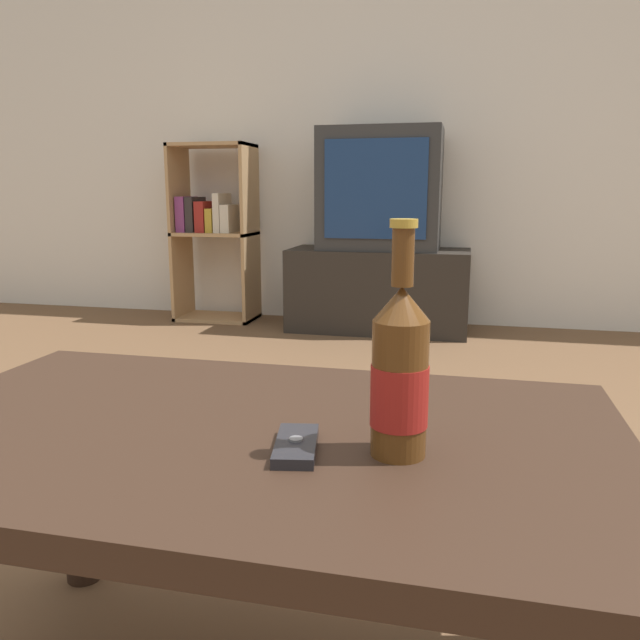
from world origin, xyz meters
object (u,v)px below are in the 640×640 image
television (380,189)px  bookshelf (212,227)px  tv_stand (378,290)px  beer_bottle (400,374)px  cell_phone (296,445)px

television → bookshelf: size_ratio=0.62×
tv_stand → beer_bottle: size_ratio=3.52×
beer_bottle → television: bearing=98.3°
television → beer_bottle: bearing=-81.7°
television → beer_bottle: 2.82m
tv_stand → cell_phone: cell_phone is taller
tv_stand → bookshelf: bookshelf is taller
beer_bottle → cell_phone: beer_bottle is taller
cell_phone → television: bearing=85.3°
tv_stand → beer_bottle: (0.41, -2.78, 0.34)m
tv_stand → television: 0.56m
bookshelf → cell_phone: bearing=-65.4°
cell_phone → bookshelf: bearing=104.2°
cell_phone → beer_bottle: bearing=-1.3°
beer_bottle → bookshelf: bearing=116.8°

